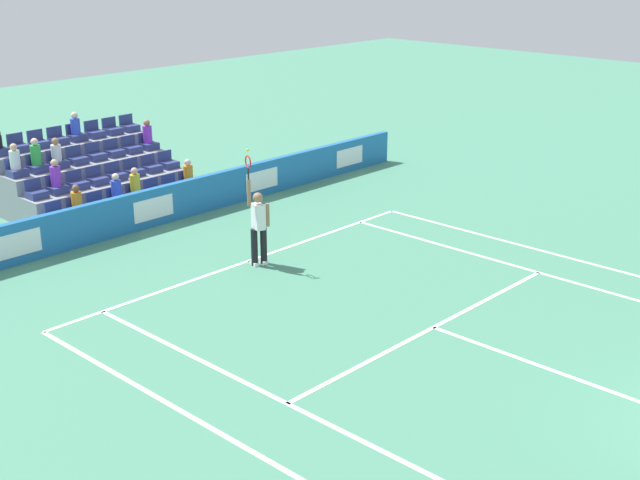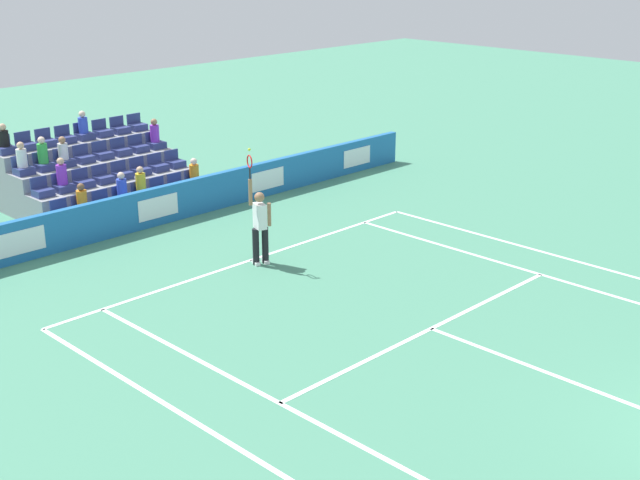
# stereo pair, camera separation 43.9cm
# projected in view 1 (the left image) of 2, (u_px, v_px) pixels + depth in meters

# --- Properties ---
(line_baseline) EXTENTS (10.97, 0.10, 0.01)m
(line_baseline) POSITION_uv_depth(u_px,v_px,m) (249.00, 261.00, 20.85)
(line_baseline) COLOR white
(line_baseline) RESTS_ON ground
(line_service) EXTENTS (8.23, 0.10, 0.01)m
(line_service) POSITION_uv_depth(u_px,v_px,m) (433.00, 327.00, 17.30)
(line_service) COLOR white
(line_service) RESTS_ON ground
(line_centre_service) EXTENTS (0.10, 6.40, 0.01)m
(line_centre_service) POSITION_uv_depth(u_px,v_px,m) (581.00, 381.00, 15.23)
(line_centre_service) COLOR white
(line_centre_service) RESTS_ON ground
(line_singles_sideline_left) EXTENTS (0.10, 11.89, 0.01)m
(line_singles_sideline_left) POSITION_uv_depth(u_px,v_px,m) (307.00, 413.00, 14.18)
(line_singles_sideline_left) COLOR white
(line_singles_sideline_left) RESTS_ON ground
(line_singles_sideline_right) EXTENTS (0.10, 11.89, 0.01)m
(line_singles_sideline_right) POSITION_uv_depth(u_px,v_px,m) (556.00, 277.00, 19.83)
(line_singles_sideline_right) COLOR white
(line_singles_sideline_right) RESTS_ON ground
(line_doubles_sideline_left) EXTENTS (0.10, 11.89, 0.01)m
(line_doubles_sideline_left) POSITION_uv_depth(u_px,v_px,m) (245.00, 447.00, 13.24)
(line_doubles_sideline_left) COLOR white
(line_doubles_sideline_left) RESTS_ON ground
(line_doubles_sideline_right) EXTENTS (0.10, 11.89, 0.01)m
(line_doubles_sideline_right) POSITION_uv_depth(u_px,v_px,m) (585.00, 262.00, 20.77)
(line_doubles_sideline_right) COLOR white
(line_doubles_sideline_right) RESTS_ON ground
(line_centre_mark) EXTENTS (0.10, 0.20, 0.01)m
(line_centre_mark) POSITION_uv_depth(u_px,v_px,m) (252.00, 262.00, 20.79)
(line_centre_mark) COLOR white
(line_centre_mark) RESTS_ON ground
(sponsor_barrier) EXTENTS (19.81, 0.22, 1.04)m
(sponsor_barrier) POSITION_uv_depth(u_px,v_px,m) (151.00, 208.00, 23.19)
(sponsor_barrier) COLOR #1E66AD
(sponsor_barrier) RESTS_ON ground
(tennis_player) EXTENTS (0.51, 0.43, 2.85)m
(tennis_player) POSITION_uv_depth(u_px,v_px,m) (258.00, 225.00, 20.31)
(tennis_player) COLOR black
(tennis_player) RESTS_ON ground
(stadium_stand) EXTENTS (4.96, 3.80, 2.54)m
(stadium_stand) POSITION_uv_depth(u_px,v_px,m) (90.00, 182.00, 25.02)
(stadium_stand) COLOR gray
(stadium_stand) RESTS_ON ground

